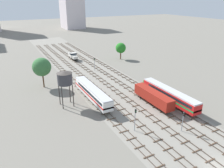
{
  "coord_description": "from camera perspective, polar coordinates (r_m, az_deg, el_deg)",
  "views": [
    {
      "loc": [
        -30.08,
        -18.11,
        27.25
      ],
      "look_at": [
        0.0,
        39.4,
        1.5
      ],
      "focal_mm": 35.09,
      "sensor_mm": 36.0,
      "label": 1
    }
  ],
  "objects": [
    {
      "name": "ground_plane",
      "position": [
        84.5,
        -5.23,
        2.73
      ],
      "size": [
        480.0,
        480.0,
        0.0
      ],
      "primitive_type": "plane",
      "color": "slate"
    },
    {
      "name": "ballast_bed",
      "position": [
        84.49,
        -5.23,
        2.74
      ],
      "size": [
        22.04,
        176.0,
        0.01
      ],
      "primitive_type": "cube",
      "color": "gray",
      "rests_on": "ground"
    },
    {
      "name": "track_far_left",
      "position": [
        82.58,
        -11.29,
        2.04
      ],
      "size": [
        2.4,
        126.0,
        0.29
      ],
      "color": "#47382D",
      "rests_on": "ground"
    },
    {
      "name": "track_left",
      "position": [
        83.85,
        -8.34,
        2.54
      ],
      "size": [
        2.4,
        126.0,
        0.29
      ],
      "color": "#47382D",
      "rests_on": "ground"
    },
    {
      "name": "track_centre_left",
      "position": [
        85.33,
        -5.49,
        3.01
      ],
      "size": [
        2.4,
        126.0,
        0.29
      ],
      "color": "#47382D",
      "rests_on": "ground"
    },
    {
      "name": "track_centre",
      "position": [
        87.02,
        -2.74,
        3.46
      ],
      "size": [
        2.4,
        126.0,
        0.29
      ],
      "color": "#47382D",
      "rests_on": "ground"
    },
    {
      "name": "track_centre_right",
      "position": [
        88.91,
        -0.11,
        3.89
      ],
      "size": [
        2.4,
        126.0,
        0.29
      ],
      "color": "#47382D",
      "rests_on": "ground"
    },
    {
      "name": "diesel_railcar_centre_right_nearest",
      "position": [
        61.79,
        14.68,
        -2.63
      ],
      "size": [
        2.96,
        20.5,
        3.8
      ],
      "color": "red",
      "rests_on": "ground"
    },
    {
      "name": "freight_boxcar_centre_near",
      "position": [
        59.94,
        10.69,
        -3.2
      ],
      "size": [
        2.87,
        14.0,
        3.6
      ],
      "color": "maroon",
      "rests_on": "ground"
    },
    {
      "name": "diesel_railcar_far_left_mid",
      "position": [
        61.35,
        -5.13,
        -2.14
      ],
      "size": [
        2.96,
        20.5,
        3.8
      ],
      "color": "white",
      "rests_on": "ground"
    },
    {
      "name": "shunter_loco_centre_left_midfar",
      "position": [
        104.53,
        -10.14,
        7.33
      ],
      "size": [
        2.74,
        8.46,
        3.1
      ],
      "color": "beige",
      "rests_on": "ground"
    },
    {
      "name": "water_tower",
      "position": [
        57.74,
        -12.21,
        1.5
      ],
      "size": [
        4.06,
        4.06,
        9.72
      ],
      "color": "#2D2826",
      "rests_on": "ground"
    },
    {
      "name": "signal_post_nearest",
      "position": [
        49.7,
        18.06,
        -8.69
      ],
      "size": [
        0.28,
        0.47,
        4.73
      ],
      "color": "gray",
      "rests_on": "ground"
    },
    {
      "name": "signal_post_near",
      "position": [
        47.53,
        6.05,
        -8.55
      ],
      "size": [
        0.28,
        0.47,
        5.43
      ],
      "color": "gray",
      "rests_on": "ground"
    },
    {
      "name": "signal_post_mid",
      "position": [
        86.46,
        -4.55,
        5.57
      ],
      "size": [
        0.28,
        0.47,
        5.37
      ],
      "color": "gray",
      "rests_on": "ground"
    },
    {
      "name": "lineside_tree_0",
      "position": [
        103.04,
        2.29,
        9.35
      ],
      "size": [
        4.8,
        4.8,
        7.77
      ],
      "color": "#4C331E",
      "rests_on": "ground"
    },
    {
      "name": "lineside_tree_1",
      "position": [
        72.52,
        -17.84,
        4.23
      ],
      "size": [
        5.89,
        5.89,
        9.79
      ],
      "color": "#4C331E",
      "rests_on": "ground"
    },
    {
      "name": "skyline_tower_2",
      "position": [
        216.56,
        -10.4,
        18.61
      ],
      "size": [
        17.49,
        22.72,
        34.09
      ],
      "color": "silver",
      "rests_on": "ground"
    }
  ]
}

